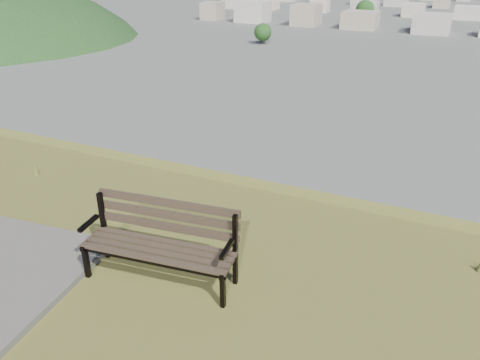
% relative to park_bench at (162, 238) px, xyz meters
% --- Properties ---
extents(park_bench, '(1.65, 0.70, 0.84)m').
position_rel_park_bench_xyz_m(park_bench, '(0.00, 0.00, 0.00)').
color(park_bench, '#3D2F23').
rests_on(park_bench, hilltop_mesa).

